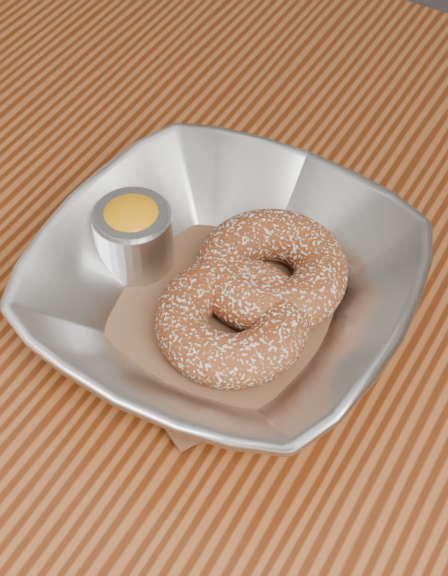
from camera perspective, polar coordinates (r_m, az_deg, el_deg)
The scene contains 6 objects.
table at distance 0.67m, azimuth -8.86°, elevation -3.76°, with size 1.20×0.80×0.75m.
serving_bowl at distance 0.53m, azimuth 0.00°, elevation -0.17°, with size 0.22×0.22×0.05m, color silver.
parchment at distance 0.55m, azimuth 0.00°, elevation -1.41°, with size 0.14×0.14×0.00m, color brown.
donut_back at distance 0.54m, azimuth 3.08°, elevation 1.13°, with size 0.09×0.09×0.03m, color brown.
donut_front at distance 0.52m, azimuth 0.51°, elevation -2.10°, with size 0.09×0.09×0.03m, color brown.
ramekin at distance 0.56m, azimuth -5.88°, elevation 3.54°, with size 0.05×0.05×0.05m.
Camera 1 is at (0.29, -0.29, 1.19)m, focal length 55.00 mm.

